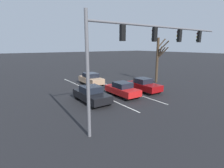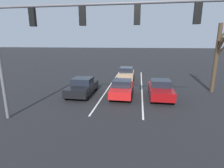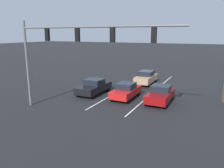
# 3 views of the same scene
# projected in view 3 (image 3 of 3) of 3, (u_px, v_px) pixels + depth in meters

# --- Properties ---
(ground_plane) EXTENTS (240.00, 240.00, 0.00)m
(ground_plane) POSITION_uv_depth(u_px,v_px,m) (148.00, 84.00, 27.41)
(ground_plane) COLOR black
(lane_stripe_left_divider) EXTENTS (0.12, 17.66, 0.01)m
(lane_stripe_left_divider) POSITION_uv_depth(u_px,v_px,m) (156.00, 90.00, 24.18)
(lane_stripe_left_divider) COLOR silver
(lane_stripe_left_divider) RESTS_ON ground_plane
(lane_stripe_center_divider) EXTENTS (0.12, 17.66, 0.01)m
(lane_stripe_center_divider) POSITION_uv_depth(u_px,v_px,m) (126.00, 87.00, 25.67)
(lane_stripe_center_divider) COLOR silver
(lane_stripe_center_divider) RESTS_ON ground_plane
(car_red_midlane_front) EXTENTS (1.77, 4.14, 1.53)m
(car_red_midlane_front) POSITION_uv_depth(u_px,v_px,m) (126.00, 91.00, 21.00)
(car_red_midlane_front) COLOR red
(car_red_midlane_front) RESTS_ON ground_plane
(car_black_rightlane_front) EXTENTS (1.94, 4.47, 1.56)m
(car_black_rightlane_front) POSITION_uv_depth(u_px,v_px,m) (94.00, 87.00, 22.63)
(car_black_rightlane_front) COLOR black
(car_black_rightlane_front) RESTS_ON ground_plane
(car_maroon_leftlane_front) EXTENTS (1.84, 4.17, 1.57)m
(car_maroon_leftlane_front) POSITION_uv_depth(u_px,v_px,m) (160.00, 94.00, 19.73)
(car_maroon_leftlane_front) COLOR maroon
(car_maroon_leftlane_front) RESTS_ON ground_plane
(car_tan_midlane_second) EXTENTS (1.81, 4.27, 1.64)m
(car_tan_midlane_second) POSITION_uv_depth(u_px,v_px,m) (146.00, 77.00, 27.02)
(car_tan_midlane_second) COLOR tan
(car_tan_midlane_second) RESTS_ON ground_plane
(traffic_signal_gantry) EXTENTS (12.90, 0.37, 7.16)m
(traffic_signal_gantry) POSITION_uv_depth(u_px,v_px,m) (69.00, 44.00, 16.12)
(traffic_signal_gantry) COLOR slate
(traffic_signal_gantry) RESTS_ON ground_plane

